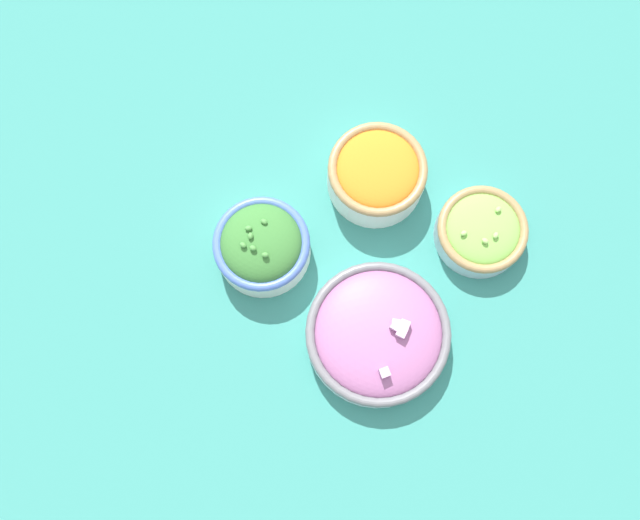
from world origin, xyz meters
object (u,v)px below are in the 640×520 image
object	(u,v)px
bowl_lettuce	(481,231)
bowl_carrots	(377,174)
bowl_broccoli	(261,249)
bowl_red_onion	(378,334)

from	to	relation	value
bowl_lettuce	bowl_carrots	size ratio (longest dim) A/B	0.91
bowl_broccoli	bowl_lettuce	world-z (taller)	bowl_broccoli
bowl_red_onion	bowl_carrots	distance (m)	0.21
bowl_broccoli	bowl_red_onion	xyz separation A→B (m)	(0.17, -0.07, -0.01)
bowl_red_onion	bowl_lettuce	bearing A→B (deg)	57.80
bowl_lettuce	bowl_red_onion	size ratio (longest dim) A/B	0.65
bowl_red_onion	bowl_broccoli	bearing A→B (deg)	157.30
bowl_broccoli	bowl_lettuce	xyz separation A→B (m)	(0.28, 0.09, -0.01)
bowl_broccoli	bowl_red_onion	world-z (taller)	bowl_broccoli
bowl_lettuce	bowl_carrots	distance (m)	0.16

